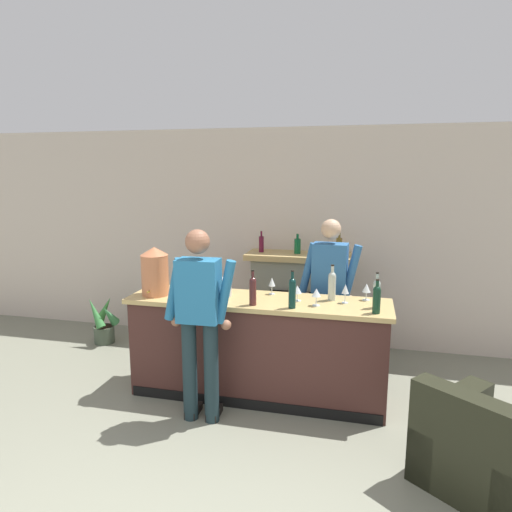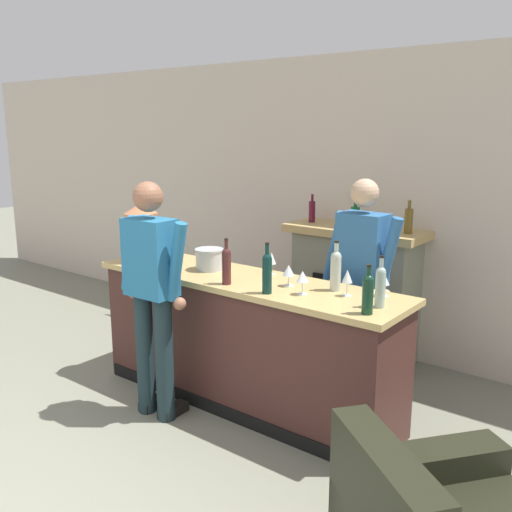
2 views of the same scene
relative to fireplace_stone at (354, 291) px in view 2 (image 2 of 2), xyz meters
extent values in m
cube|color=beige|center=(-0.25, 0.26, 0.76)|extent=(12.00, 0.07, 2.75)
cube|color=#43241F|center=(-0.19, -1.36, -0.14)|extent=(2.46, 0.58, 0.95)
cube|color=tan|center=(-0.19, -1.36, 0.35)|extent=(2.53, 0.65, 0.04)
cube|color=black|center=(-0.19, -1.66, -0.57)|extent=(2.41, 0.01, 0.10)
cube|color=gray|center=(0.00, 0.01, -0.05)|extent=(1.11, 0.44, 1.15)
cube|color=black|center=(0.00, -0.23, -0.19)|extent=(0.61, 0.02, 0.73)
cube|color=tan|center=(0.00, -0.01, 0.56)|extent=(1.27, 0.52, 0.07)
cylinder|color=#561027|center=(-0.47, -0.01, 0.70)|extent=(0.06, 0.06, 0.20)
cylinder|color=#561027|center=(-0.47, -0.01, 0.83)|extent=(0.02, 0.02, 0.07)
cylinder|color=#0E562C|center=(-0.01, -0.01, 0.69)|extent=(0.08, 0.08, 0.18)
cylinder|color=#0E562C|center=(-0.01, -0.01, 0.81)|extent=(0.03, 0.03, 0.06)
cylinder|color=brown|center=(0.49, -0.01, 0.70)|extent=(0.07, 0.07, 0.21)
cylinder|color=brown|center=(0.49, -0.01, 0.84)|extent=(0.03, 0.03, 0.07)
cube|color=black|center=(1.49, -2.06, -0.34)|extent=(0.70, 0.82, 0.55)
cylinder|color=#43503E|center=(-2.47, -0.44, -0.51)|extent=(0.26, 0.26, 0.22)
cylinder|color=#332319|center=(-2.47, -0.44, -0.41)|extent=(0.23, 0.23, 0.02)
cone|color=#397D47|center=(-2.38, -0.46, -0.23)|extent=(0.17, 0.32, 0.33)
cone|color=#3E863B|center=(-2.51, -0.34, -0.20)|extent=(0.29, 0.20, 0.37)
cone|color=#377C3C|center=(-2.51, -0.55, -0.19)|extent=(0.33, 0.21, 0.40)
cylinder|color=#1C2D32|center=(-0.48, -1.92, -0.16)|extent=(0.13, 0.13, 0.93)
cube|color=black|center=(-0.48, -1.85, -0.58)|extent=(0.11, 0.24, 0.07)
cylinder|color=#1C2D32|center=(-0.68, -1.93, -0.16)|extent=(0.13, 0.13, 0.93)
cube|color=black|center=(-0.68, -1.86, -0.58)|extent=(0.11, 0.24, 0.07)
cube|color=teal|center=(-0.58, -1.92, 0.58)|extent=(0.37, 0.23, 0.55)
cylinder|color=teal|center=(-0.35, -1.90, 0.58)|extent=(0.20, 0.08, 0.57)
sphere|color=#935F46|center=(-0.35, -1.88, 0.28)|extent=(0.09, 0.09, 0.09)
cylinder|color=teal|center=(-0.81, -1.91, 0.58)|extent=(0.20, 0.08, 0.57)
sphere|color=#935F46|center=(-0.81, -1.89, 0.28)|extent=(0.09, 0.09, 0.09)
sphere|color=#935F46|center=(-0.58, -1.92, 1.01)|extent=(0.21, 0.21, 0.21)
cylinder|color=#332E41|center=(0.34, -0.73, -0.16)|extent=(0.13, 0.13, 0.93)
cube|color=black|center=(0.34, -0.80, -0.58)|extent=(0.11, 0.25, 0.07)
cylinder|color=#332E41|center=(0.54, -0.74, -0.16)|extent=(0.13, 0.13, 0.93)
cube|color=black|center=(0.54, -0.81, -0.58)|extent=(0.11, 0.25, 0.07)
cube|color=#2D629C|center=(0.44, -0.73, 0.58)|extent=(0.37, 0.24, 0.54)
cylinder|color=#2D629C|center=(0.21, -0.74, 0.57)|extent=(0.20, 0.08, 0.57)
sphere|color=tan|center=(0.21, -0.76, 0.27)|extent=(0.09, 0.09, 0.09)
cylinder|color=#2D629C|center=(0.67, -0.77, 0.57)|extent=(0.20, 0.08, 0.57)
sphere|color=tan|center=(0.67, -0.79, 0.27)|extent=(0.09, 0.09, 0.09)
sphere|color=tan|center=(0.44, -0.73, 1.00)|extent=(0.21, 0.21, 0.21)
cylinder|color=#C47148|center=(-1.22, -1.45, 0.58)|extent=(0.27, 0.27, 0.40)
cone|color=#C47148|center=(-1.22, -1.45, 0.82)|extent=(0.27, 0.27, 0.08)
cylinder|color=#B29333|center=(-1.22, -1.60, 0.45)|extent=(0.02, 0.04, 0.02)
cylinder|color=silver|center=(-0.57, -1.33, 0.45)|extent=(0.21, 0.21, 0.16)
cylinder|color=silver|center=(-0.57, -1.33, 0.54)|extent=(0.23, 0.23, 0.01)
cylinder|color=#0C2D29|center=(0.18, -1.57, 0.50)|extent=(0.07, 0.07, 0.24)
sphere|color=#0C2D29|center=(0.18, -1.57, 0.62)|extent=(0.06, 0.06, 0.06)
cylinder|color=#0C2D29|center=(0.18, -1.57, 0.67)|extent=(0.03, 0.03, 0.09)
cylinder|color=black|center=(0.18, -1.57, 0.72)|extent=(0.03, 0.03, 0.01)
cylinder|color=#113321|center=(0.91, -1.55, 0.48)|extent=(0.07, 0.07, 0.21)
sphere|color=#113321|center=(0.91, -1.55, 0.59)|extent=(0.06, 0.06, 0.06)
cylinder|color=#113321|center=(0.91, -1.55, 0.63)|extent=(0.03, 0.03, 0.08)
cylinder|color=black|center=(0.91, -1.55, 0.67)|extent=(0.03, 0.03, 0.01)
cylinder|color=#4B2121|center=(-0.19, -1.57, 0.49)|extent=(0.07, 0.07, 0.23)
sphere|color=#4B2121|center=(-0.19, -1.57, 0.61)|extent=(0.06, 0.06, 0.06)
cylinder|color=#4B2121|center=(-0.19, -1.57, 0.65)|extent=(0.03, 0.03, 0.09)
cylinder|color=black|center=(-0.19, -1.57, 0.70)|extent=(0.03, 0.03, 0.01)
cylinder|color=#9FB7AF|center=(0.91, -1.39, 0.49)|extent=(0.06, 0.06, 0.23)
sphere|color=#9FB7AF|center=(0.91, -1.39, 0.60)|extent=(0.06, 0.06, 0.06)
cylinder|color=#9FB7AF|center=(0.91, -1.39, 0.65)|extent=(0.03, 0.03, 0.09)
cylinder|color=black|center=(0.91, -1.39, 0.70)|extent=(0.03, 0.03, 0.01)
cylinder|color=#AEB7AB|center=(0.50, -1.23, 0.50)|extent=(0.07, 0.07, 0.24)
sphere|color=#AEB7AB|center=(0.50, -1.23, 0.62)|extent=(0.07, 0.07, 0.07)
cylinder|color=#AEB7AB|center=(0.50, -1.23, 0.66)|extent=(0.03, 0.03, 0.09)
cylinder|color=black|center=(0.50, -1.23, 0.72)|extent=(0.03, 0.03, 0.01)
cylinder|color=silver|center=(-0.10, -1.15, 0.38)|extent=(0.06, 0.06, 0.01)
cylinder|color=silver|center=(-0.10, -1.15, 0.42)|extent=(0.01, 0.01, 0.08)
cone|color=silver|center=(-0.10, -1.15, 0.51)|extent=(0.07, 0.07, 0.09)
cylinder|color=silver|center=(0.38, -1.45, 0.38)|extent=(0.07, 0.07, 0.01)
cylinder|color=silver|center=(0.38, -1.45, 0.42)|extent=(0.01, 0.01, 0.08)
cone|color=silver|center=(0.38, -1.45, 0.50)|extent=(0.08, 0.08, 0.07)
cylinder|color=silver|center=(0.19, -1.34, 0.38)|extent=(0.08, 0.08, 0.01)
cylinder|color=silver|center=(0.19, -1.34, 0.42)|extent=(0.01, 0.01, 0.07)
cone|color=silver|center=(0.19, -1.34, 0.49)|extent=(0.09, 0.09, 0.08)
cylinder|color=silver|center=(0.82, -1.16, 0.38)|extent=(0.07, 0.07, 0.01)
cylinder|color=silver|center=(0.82, -1.16, 0.42)|extent=(0.01, 0.01, 0.07)
cone|color=silver|center=(0.82, -1.16, 0.50)|extent=(0.08, 0.08, 0.08)
cylinder|color=silver|center=(0.63, -1.30, 0.38)|extent=(0.06, 0.06, 0.01)
cylinder|color=silver|center=(0.63, -1.30, 0.43)|extent=(0.01, 0.01, 0.09)
cone|color=silver|center=(0.63, -1.30, 0.51)|extent=(0.07, 0.07, 0.09)
camera|label=1|loc=(0.79, -5.49, 1.58)|focal=32.00mm
camera|label=2|loc=(2.39, -4.53, 1.47)|focal=40.00mm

